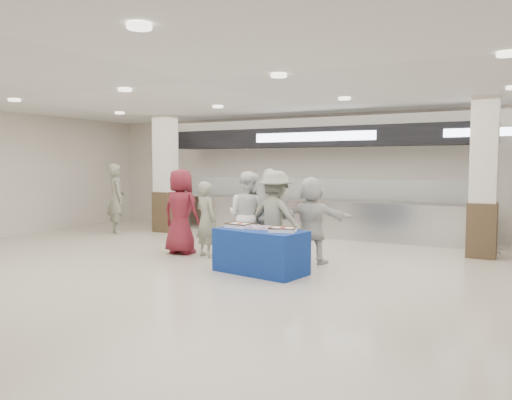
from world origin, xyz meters
The scene contains 15 objects.
ground centered at (0.00, 0.00, 0.00)m, with size 14.00×14.00×0.00m, color beige.
serving_line centered at (0.00, 5.40, 1.16)m, with size 8.70×0.85×2.80m.
column_left centered at (-4.00, 4.20, 1.53)m, with size 0.55×0.55×3.20m.
column_right centered at (4.00, 4.20, 1.53)m, with size 0.55×0.55×3.20m.
display_table centered at (0.77, 0.80, 0.38)m, with size 1.55×0.78×0.75m, color navy.
sheet_cake_left centered at (0.30, 0.89, 0.80)m, with size 0.46×0.38×0.09m.
sheet_cake_right centered at (1.23, 0.74, 0.80)m, with size 0.49×0.41×0.09m.
cupcake_tray centered at (0.75, 0.83, 0.78)m, with size 0.40×0.32×0.06m.
civilian_maroon centered at (-1.54, 1.63, 0.89)m, with size 0.87×0.56×1.77m, color maroon.
soldier_a centered at (-0.89, 1.59, 0.76)m, with size 0.55×0.36×1.52m, color gray.
chef_tall centered at (-0.01, 1.73, 0.86)m, with size 0.84×0.65×1.73m, color white.
chef_short centered at (0.44, 1.82, 0.89)m, with size 1.05×0.44×1.79m, color white.
soldier_b centered at (0.62, 1.68, 0.87)m, with size 1.13×0.65×1.75m, color gray.
civilian_white centered at (1.22, 2.01, 0.82)m, with size 1.52×0.48×1.64m, color silver.
soldier_bg centered at (-4.96, 3.29, 0.94)m, with size 0.69×0.45×1.88m, color gray.
Camera 1 is at (4.75, -6.69, 1.89)m, focal length 35.00 mm.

